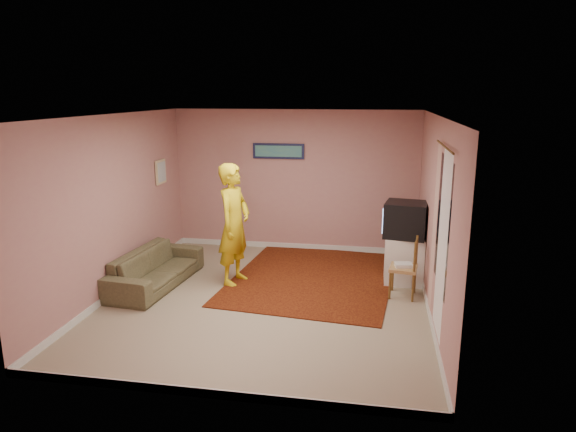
% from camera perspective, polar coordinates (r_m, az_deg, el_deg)
% --- Properties ---
extents(ground, '(5.00, 5.00, 0.00)m').
position_cam_1_polar(ground, '(7.47, -2.33, -9.22)').
color(ground, gray).
rests_on(ground, ground).
extents(wall_back, '(4.50, 0.02, 2.60)m').
position_cam_1_polar(wall_back, '(9.48, 0.77, 3.90)').
color(wall_back, '#AC7A71').
rests_on(wall_back, ground).
extents(wall_front, '(4.50, 0.02, 2.60)m').
position_cam_1_polar(wall_front, '(4.76, -8.85, -6.20)').
color(wall_front, '#AC7A71').
rests_on(wall_front, ground).
extents(wall_left, '(0.02, 5.00, 2.60)m').
position_cam_1_polar(wall_left, '(7.86, -18.69, 1.14)').
color(wall_left, '#AC7A71').
rests_on(wall_left, ground).
extents(wall_right, '(0.02, 5.00, 2.60)m').
position_cam_1_polar(wall_right, '(6.96, 15.98, -0.20)').
color(wall_right, '#AC7A71').
rests_on(wall_right, ground).
extents(ceiling, '(4.50, 5.00, 0.02)m').
position_cam_1_polar(ceiling, '(6.90, -2.55, 11.11)').
color(ceiling, silver).
rests_on(ceiling, wall_back).
extents(baseboard_back, '(4.50, 0.02, 0.10)m').
position_cam_1_polar(baseboard_back, '(9.76, 0.73, -3.36)').
color(baseboard_back, silver).
rests_on(baseboard_back, ground).
extents(baseboard_front, '(4.50, 0.02, 0.10)m').
position_cam_1_polar(baseboard_front, '(5.32, -8.30, -18.95)').
color(baseboard_front, silver).
rests_on(baseboard_front, ground).
extents(baseboard_left, '(0.02, 5.00, 0.10)m').
position_cam_1_polar(baseboard_left, '(8.20, -17.97, -7.42)').
color(baseboard_left, silver).
rests_on(baseboard_left, ground).
extents(baseboard_right, '(0.02, 5.00, 0.10)m').
position_cam_1_polar(baseboard_right, '(7.35, 15.26, -9.71)').
color(baseboard_right, silver).
rests_on(baseboard_right, ground).
extents(window, '(0.01, 1.10, 1.50)m').
position_cam_1_polar(window, '(6.06, 16.86, -0.82)').
color(window, black).
rests_on(window, wall_right).
extents(curtain_sheer, '(0.01, 0.75, 2.10)m').
position_cam_1_polar(curtain_sheer, '(5.96, 16.76, -3.03)').
color(curtain_sheer, white).
rests_on(curtain_sheer, wall_right).
extents(curtain_floral, '(0.01, 0.35, 2.10)m').
position_cam_1_polar(curtain_floral, '(6.63, 15.95, -1.32)').
color(curtain_floral, beige).
rests_on(curtain_floral, wall_right).
extents(curtain_rod, '(0.02, 1.40, 0.02)m').
position_cam_1_polar(curtain_rod, '(5.90, 17.01, 7.40)').
color(curtain_rod, brown).
rests_on(curtain_rod, wall_right).
extents(picture_back, '(0.95, 0.04, 0.28)m').
position_cam_1_polar(picture_back, '(9.43, -1.07, 7.22)').
color(picture_back, '#141739').
rests_on(picture_back, wall_back).
extents(picture_left, '(0.04, 0.38, 0.42)m').
position_cam_1_polar(picture_left, '(9.21, -13.94, 4.79)').
color(picture_left, '#CFBD8E').
rests_on(picture_left, wall_left).
extents(area_rug, '(2.75, 3.30, 0.02)m').
position_cam_1_polar(area_rug, '(8.27, 2.81, -6.86)').
color(area_rug, black).
rests_on(area_rug, ground).
extents(tv_cabinet, '(0.58, 0.53, 0.74)m').
position_cam_1_polar(tv_cabinet, '(8.19, 12.74, -4.73)').
color(tv_cabinet, white).
rests_on(tv_cabinet, ground).
extents(crt_tv, '(0.70, 0.65, 0.54)m').
position_cam_1_polar(crt_tv, '(8.01, 12.93, -0.38)').
color(crt_tv, black).
rests_on(crt_tv, tv_cabinet).
extents(chair_a, '(0.45, 0.43, 0.51)m').
position_cam_1_polar(chair_a, '(9.24, 12.68, -1.30)').
color(chair_a, '#A37D4F').
rests_on(chair_a, ground).
extents(dvd_player, '(0.38, 0.32, 0.05)m').
position_cam_1_polar(dvd_player, '(9.26, 12.66, -1.69)').
color(dvd_player, silver).
rests_on(dvd_player, chair_a).
extents(blue_throw, '(0.38, 0.05, 0.40)m').
position_cam_1_polar(blue_throw, '(9.20, 12.74, -0.18)').
color(blue_throw, '#93B3F0').
rests_on(blue_throw, chair_a).
extents(chair_b, '(0.43, 0.45, 0.48)m').
position_cam_1_polar(chair_b, '(7.58, 12.73, -4.88)').
color(chair_b, '#A37D4F').
rests_on(chair_b, ground).
extents(game_console, '(0.27, 0.21, 0.05)m').
position_cam_1_polar(game_console, '(7.60, 12.71, -5.33)').
color(game_console, silver).
rests_on(game_console, chair_b).
extents(sofa, '(0.92, 1.95, 0.55)m').
position_cam_1_polar(sofa, '(8.15, -14.49, -5.61)').
color(sofa, brown).
rests_on(sofa, ground).
extents(person, '(0.59, 0.76, 1.87)m').
position_cam_1_polar(person, '(7.86, -6.01, -0.93)').
color(person, gold).
rests_on(person, ground).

